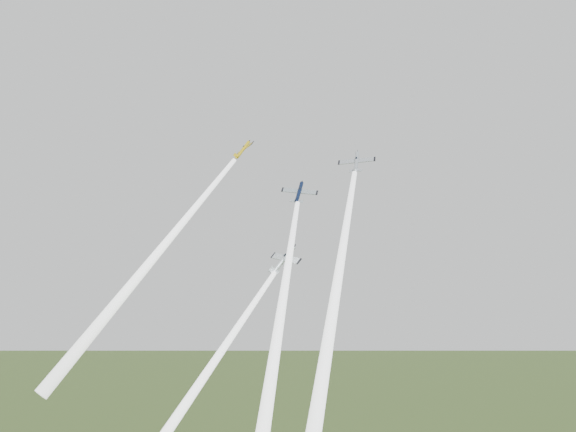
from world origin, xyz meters
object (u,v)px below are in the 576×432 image
object	(u,v)px
plane_yellow	(243,150)
plane_silver_low	(283,260)
plane_navy	(299,192)
plane_silver_right	(356,162)

from	to	relation	value
plane_yellow	plane_silver_low	xyz separation A→B (m)	(15.17, -8.09, -24.46)
plane_yellow	plane_navy	bearing A→B (deg)	28.67
plane_navy	plane_silver_low	bearing A→B (deg)	-100.01
plane_silver_right	plane_silver_low	size ratio (longest dim) A/B	0.85
plane_yellow	plane_silver_low	bearing A→B (deg)	-3.63
plane_navy	plane_silver_low	xyz separation A→B (m)	(1.76, -9.08, -14.31)
plane_yellow	plane_silver_low	distance (m)	29.90
plane_yellow	plane_navy	distance (m)	16.85
plane_yellow	plane_navy	xyz separation A→B (m)	(13.41, 0.99, -10.15)
plane_silver_right	plane_silver_low	distance (m)	23.33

